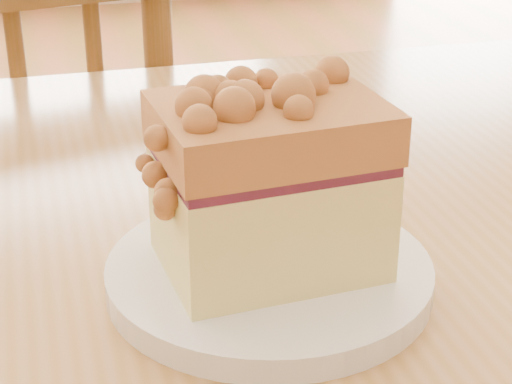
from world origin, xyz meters
TOP-DOWN VIEW (x-y plane):
  - cafe_table_main at (-0.01, 0.05)m, footprint 1.27×0.85m
  - cafe_chair_main at (-0.15, 0.65)m, footprint 0.47×0.47m
  - plate at (0.02, 0.01)m, footprint 0.20×0.20m
  - cake_slice at (0.02, 0.01)m, footprint 0.14×0.10m

SIDE VIEW (x-z plane):
  - cafe_chair_main at x=-0.15m, z-range 0.00..0.88m
  - cafe_table_main at x=-0.01m, z-range 0.28..1.03m
  - plate at x=0.02m, z-range 0.75..0.77m
  - cake_slice at x=0.02m, z-range 0.76..0.88m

